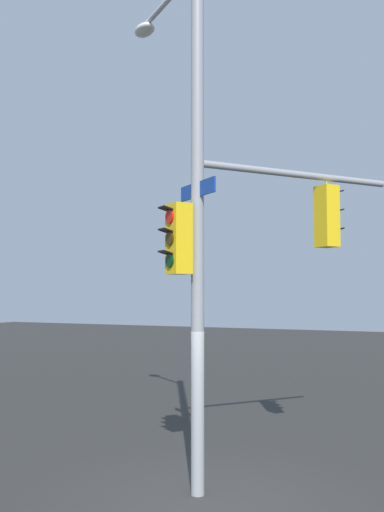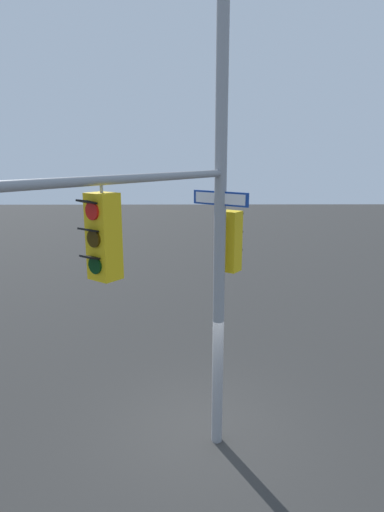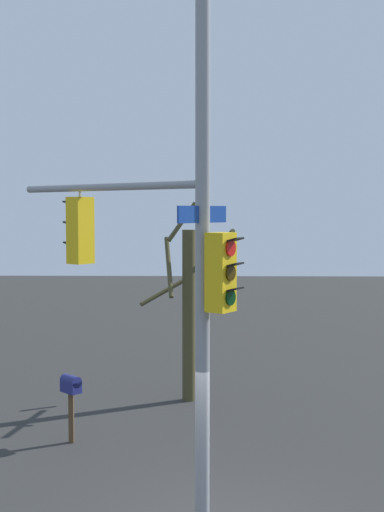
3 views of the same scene
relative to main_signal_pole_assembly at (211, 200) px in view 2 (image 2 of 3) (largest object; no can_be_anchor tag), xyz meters
name	(u,v)px [view 2 (image 2 of 3)]	position (x,y,z in m)	size (l,w,h in m)	color
ground_plane	(202,432)	(0.75, 0.09, -4.77)	(80.00, 80.00, 0.00)	#2D2C2B
main_signal_pole_assembly	(211,200)	(0.00, 0.00, 0.00)	(3.70, 4.65, 8.93)	gray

